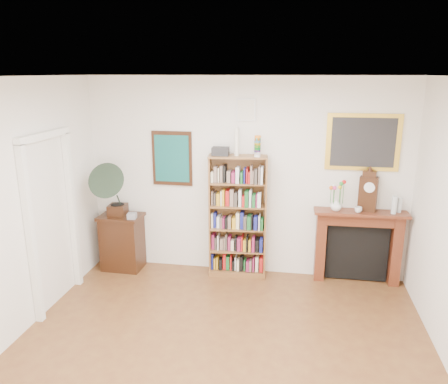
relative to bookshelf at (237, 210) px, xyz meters
name	(u,v)px	position (x,y,z in m)	size (l,w,h in m)	color
room	(210,245)	(0.08, -2.34, 0.42)	(4.51, 5.01, 2.81)	#5C311B
door_casing	(51,207)	(-2.12, -1.14, 0.29)	(0.08, 1.02, 2.17)	white
teal_poster	(172,159)	(-0.97, 0.14, 0.67)	(0.58, 0.04, 0.78)	black
small_picture	(246,110)	(0.08, 0.14, 1.37)	(0.26, 0.04, 0.30)	white
gilt_painting	(363,142)	(1.63, 0.14, 0.97)	(0.95, 0.04, 0.75)	gold
bookshelf	(237,210)	(0.00, 0.00, 0.00)	(0.83, 0.36, 2.01)	brown
side_cabinet	(123,242)	(-1.70, -0.08, -0.56)	(0.61, 0.44, 0.83)	black
fireplace	(358,240)	(1.67, 0.07, -0.37)	(1.24, 0.32, 1.04)	#491C11
gramophone	(112,186)	(-1.75, -0.20, 0.32)	(0.54, 0.66, 0.82)	black
cd_stack	(132,216)	(-1.48, -0.19, -0.11)	(0.12, 0.12, 0.08)	#A6A5B1
mantel_clock	(368,192)	(1.74, 0.06, 0.33)	(0.26, 0.19, 0.54)	black
flower_vase	(336,205)	(1.34, 0.00, 0.15)	(0.15, 0.15, 0.16)	white
teacup	(358,210)	(1.62, -0.04, 0.10)	(0.10, 0.10, 0.08)	silver
bottle_left	(394,205)	(2.07, -0.01, 0.19)	(0.07, 0.07, 0.24)	silver
bottle_right	(400,205)	(2.15, 0.06, 0.17)	(0.06, 0.06, 0.20)	silver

